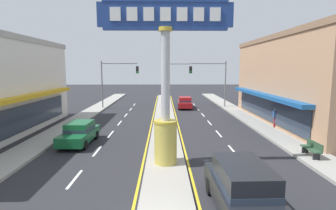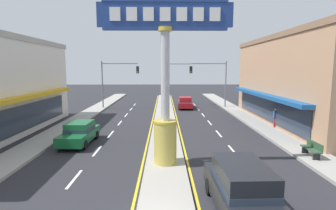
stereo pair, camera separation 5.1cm
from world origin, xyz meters
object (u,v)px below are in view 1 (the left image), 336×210
object	(u,v)px
sedan_near_right_lane	(185,102)
suv_far_right_lane	(242,187)
district_sign	(165,86)
traffic_light_median_far	(173,76)
storefront_right	(320,81)
pedestrian_near_kerb	(275,117)
traffic_light_left_side	(115,76)
street_bench	(312,148)
traffic_light_right_side	(212,76)
sedan_near_left_lane	(79,133)

from	to	relation	value
sedan_near_right_lane	suv_far_right_lane	bearing A→B (deg)	-89.99
suv_far_right_lane	district_sign	bearing A→B (deg)	119.29
traffic_light_median_far	storefront_right	bearing A→B (deg)	-44.92
traffic_light_median_far	suv_far_right_lane	xyz separation A→B (m)	(1.51, -28.79, -3.21)
district_sign	pedestrian_near_kerb	size ratio (longest dim) A/B	5.13
sedan_near_right_lane	pedestrian_near_kerb	bearing A→B (deg)	-60.82
district_sign	traffic_light_left_side	xyz separation A→B (m)	(-6.32, 20.59, -0.13)
district_sign	sedan_near_right_lane	size ratio (longest dim) A/B	1.96
suv_far_right_lane	street_bench	distance (m)	8.17
storefront_right	traffic_light_left_side	world-z (taller)	storefront_right
storefront_right	sedan_near_right_lane	bearing A→B (deg)	139.17
storefront_right	pedestrian_near_kerb	world-z (taller)	storefront_right
traffic_light_right_side	suv_far_right_lane	world-z (taller)	traffic_light_right_side
traffic_light_left_side	pedestrian_near_kerb	bearing A→B (deg)	-37.12
traffic_light_left_side	sedan_near_right_lane	world-z (taller)	traffic_light_left_side
sedan_near_right_lane	suv_far_right_lane	world-z (taller)	suv_far_right_lane
storefront_right	sedan_near_right_lane	distance (m)	15.96
suv_far_right_lane	traffic_light_right_side	bearing A→B (deg)	82.13
traffic_light_median_far	street_bench	world-z (taller)	traffic_light_median_far
street_bench	traffic_light_right_side	bearing A→B (deg)	96.30
sedan_near_right_lane	storefront_right	bearing A→B (deg)	-40.83
traffic_light_median_far	suv_far_right_lane	size ratio (longest dim) A/B	1.34
traffic_light_median_far	sedan_near_left_lane	bearing A→B (deg)	-110.38
traffic_light_left_side	traffic_light_median_far	bearing A→B (deg)	23.74
traffic_light_right_side	sedan_near_right_lane	xyz separation A→B (m)	(-3.59, -0.21, -3.46)
sedan_near_left_lane	pedestrian_near_kerb	bearing A→B (deg)	14.95
sedan_near_right_lane	district_sign	bearing A→B (deg)	-97.47
traffic_light_median_far	district_sign	bearing A→B (deg)	-92.94
sedan_near_right_lane	sedan_near_left_lane	world-z (taller)	same
sedan_near_right_lane	traffic_light_median_far	bearing A→B (deg)	116.12
traffic_light_right_side	sedan_near_left_lane	size ratio (longest dim) A/B	1.42
traffic_light_right_side	storefront_right	bearing A→B (deg)	-51.73
storefront_right	traffic_light_median_far	size ratio (longest dim) A/B	3.10
suv_far_right_lane	traffic_light_median_far	bearing A→B (deg)	93.00
suv_far_right_lane	street_bench	xyz separation A→B (m)	(5.81, 5.72, -0.34)
sedan_near_right_lane	sedan_near_left_lane	size ratio (longest dim) A/B	1.01
traffic_light_left_side	storefront_right	bearing A→B (deg)	-25.50
district_sign	pedestrian_near_kerb	bearing A→B (deg)	41.61
district_sign	traffic_light_left_side	distance (m)	21.54
traffic_light_left_side	district_sign	bearing A→B (deg)	-72.93
district_sign	storefront_right	xyz separation A→B (m)	(14.54, 10.64, -0.23)
street_bench	traffic_light_left_side	bearing A→B (deg)	126.99
pedestrian_near_kerb	suv_far_right_lane	bearing A→B (deg)	-117.12
street_bench	storefront_right	bearing A→B (deg)	58.58
sedan_near_right_lane	traffic_light_right_side	bearing A→B (deg)	3.41
district_sign	traffic_light_right_side	size ratio (longest dim) A/B	1.39
sedan_near_right_lane	suv_far_right_lane	distance (m)	25.72
suv_far_right_lane	storefront_right	bearing A→B (deg)	52.76
traffic_light_median_far	traffic_light_left_side	bearing A→B (deg)	-156.26
suv_far_right_lane	sedan_near_right_lane	bearing A→B (deg)	90.01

